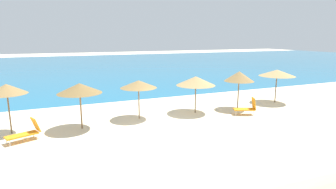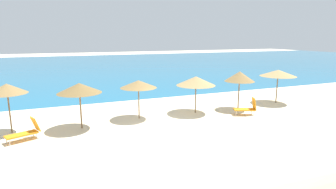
# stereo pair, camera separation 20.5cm
# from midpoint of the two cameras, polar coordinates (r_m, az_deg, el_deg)

# --- Properties ---
(ground_plane) EXTENTS (160.00, 160.00, 0.00)m
(ground_plane) POSITION_cam_midpoint_polar(r_m,az_deg,el_deg) (15.27, 0.46, -7.27)
(ground_plane) COLOR beige
(sea_water) EXTENTS (160.00, 57.63, 0.01)m
(sea_water) POSITION_cam_midpoint_polar(r_m,az_deg,el_deg) (50.41, -16.35, 5.66)
(sea_water) COLOR #1E6B93
(sea_water) RESTS_ON ground_plane
(dune_ridge) EXTENTS (38.83, 5.46, 2.44)m
(dune_ridge) POSITION_cam_midpoint_polar(r_m,az_deg,el_deg) (9.15, 17.61, -13.12)
(dune_ridge) COLOR beige
(dune_ridge) RESTS_ON ground_plane
(beach_umbrella_0) EXTENTS (1.99, 1.99, 2.65)m
(beach_umbrella_0) POSITION_cam_midpoint_polar(r_m,az_deg,el_deg) (16.38, -30.67, 0.96)
(beach_umbrella_0) COLOR brown
(beach_umbrella_0) RESTS_ON ground_plane
(beach_umbrella_1) EXTENTS (2.38, 2.38, 2.55)m
(beach_umbrella_1) POSITION_cam_midpoint_polar(r_m,az_deg,el_deg) (15.66, -18.15, 1.22)
(beach_umbrella_1) COLOR brown
(beach_umbrella_1) RESTS_ON ground_plane
(beach_umbrella_2) EXTENTS (2.24, 2.24, 2.40)m
(beach_umbrella_2) POSITION_cam_midpoint_polar(r_m,az_deg,el_deg) (16.92, -6.45, 2.13)
(beach_umbrella_2) COLOR brown
(beach_umbrella_2) RESTS_ON ground_plane
(beach_umbrella_3) EXTENTS (2.57, 2.57, 2.46)m
(beach_umbrella_3) POSITION_cam_midpoint_polar(r_m,az_deg,el_deg) (18.24, 5.43, 2.82)
(beach_umbrella_3) COLOR brown
(beach_umbrella_3) RESTS_ON ground_plane
(beach_umbrella_4) EXTENTS (2.05, 2.05, 2.67)m
(beach_umbrella_4) POSITION_cam_midpoint_polar(r_m,az_deg,el_deg) (19.64, 14.18, 3.65)
(beach_umbrella_4) COLOR brown
(beach_umbrella_4) RESTS_ON ground_plane
(beach_umbrella_5) EXTENTS (2.68, 2.68, 2.55)m
(beach_umbrella_5) POSITION_cam_midpoint_polar(r_m,az_deg,el_deg) (22.59, 21.34, 4.17)
(beach_umbrella_5) COLOR brown
(beach_umbrella_5) RESTS_ON ground_plane
(lounge_chair_0) EXTENTS (1.50, 1.09, 1.15)m
(lounge_chair_0) POSITION_cam_midpoint_polar(r_m,az_deg,el_deg) (18.66, 15.71, -2.59)
(lounge_chair_0) COLOR orange
(lounge_chair_0) RESTS_ON ground_plane
(lounge_chair_1) EXTENTS (1.66, 1.12, 1.08)m
(lounge_chair_1) POSITION_cam_midpoint_polar(r_m,az_deg,el_deg) (15.31, -27.58, -6.84)
(lounge_chair_1) COLOR orange
(lounge_chair_1) RESTS_ON ground_plane
(beach_ball) EXTENTS (0.24, 0.24, 0.24)m
(beach_ball) POSITION_cam_midpoint_polar(r_m,az_deg,el_deg) (11.42, -25.69, -14.66)
(beach_ball) COLOR green
(beach_ball) RESTS_ON ground_plane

